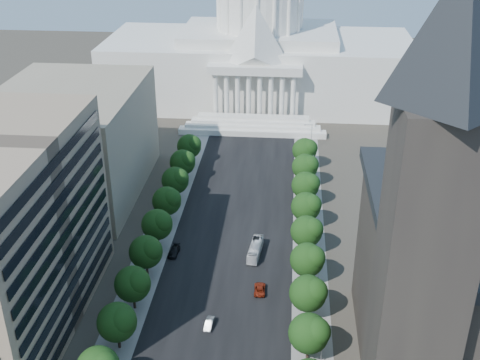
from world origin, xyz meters
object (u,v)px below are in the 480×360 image
(car_silver, at_px, (209,324))
(city_bus, at_px, (255,249))
(car_red, at_px, (260,289))
(car_dark_b, at_px, (174,251))

(car_silver, relative_size, city_bus, 0.40)
(car_red, bearing_deg, car_dark_b, -32.44)
(car_dark_b, bearing_deg, car_silver, -60.21)
(car_red, height_order, city_bus, city_bus)
(car_silver, relative_size, car_dark_b, 0.79)
(car_silver, bearing_deg, car_dark_b, 120.38)
(car_dark_b, distance_m, city_bus, 19.59)
(car_silver, distance_m, city_bus, 27.84)
(car_dark_b, relative_size, city_bus, 0.51)
(car_silver, xyz_separation_m, city_bus, (7.58, 26.78, 0.76))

